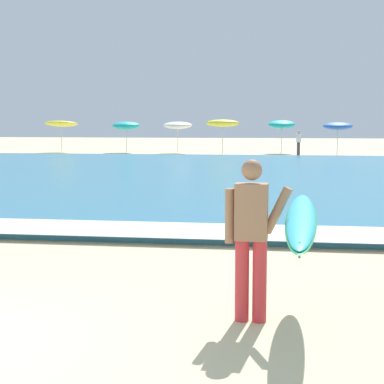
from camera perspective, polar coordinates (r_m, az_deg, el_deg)
sea at (r=25.06m, az=0.30°, el=1.61°), size 120.00×28.00×0.14m
surf_foam at (r=12.03m, az=-8.75°, el=-3.21°), size 120.00×1.69×0.01m
surfer_with_board at (r=6.68m, az=7.61°, el=-3.05°), size 1.01×2.78×1.73m
beach_umbrella_0 at (r=45.98m, az=-11.68°, el=6.03°), size 2.30×2.32×2.30m
beach_umbrella_1 at (r=45.04m, az=-5.94°, el=5.95°), size 1.92×1.94×2.20m
beach_umbrella_2 at (r=43.93m, az=-1.29°, el=6.01°), size 1.98×2.00×2.19m
beach_umbrella_3 at (r=42.33m, az=2.78°, el=6.20°), size 2.21×2.23×2.34m
beach_umbrella_4 at (r=44.11m, az=8.07°, el=6.04°), size 1.84×1.89×2.33m
beach_umbrella_5 at (r=42.38m, az=12.96°, el=5.80°), size 1.92×1.95×2.17m
beachgoer_near_row_left at (r=41.24m, az=9.55°, el=4.44°), size 0.32×0.20×1.58m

